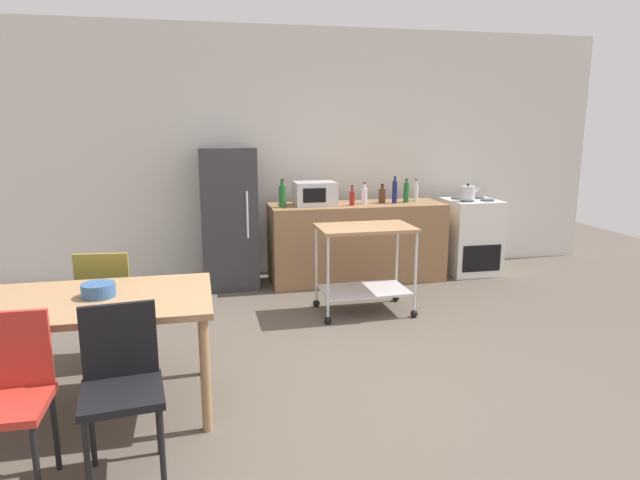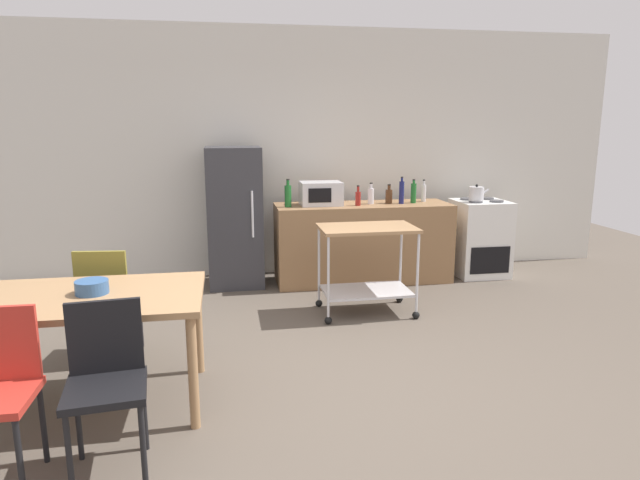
{
  "view_description": "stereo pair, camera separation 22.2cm",
  "coord_description": "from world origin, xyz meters",
  "px_view_note": "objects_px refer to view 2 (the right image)",
  "views": [
    {
      "loc": [
        -0.88,
        -3.42,
        1.8
      ],
      "look_at": [
        0.15,
        1.2,
        0.8
      ],
      "focal_mm": 31.06,
      "sensor_mm": 36.0,
      "label": 1
    },
    {
      "loc": [
        -0.66,
        -3.47,
        1.8
      ],
      "look_at": [
        0.15,
        1.2,
        0.8
      ],
      "focal_mm": 31.06,
      "sensor_mm": 36.0,
      "label": 2
    }
  ],
  "objects_px": {
    "bottle_sparkling_water": "(424,192)",
    "stove_oven": "(479,238)",
    "refrigerator": "(235,217)",
    "bottle_soda": "(413,193)",
    "bottle_olive_oil": "(389,196)",
    "fruit_bowl": "(92,287)",
    "bottle_soy_sauce": "(288,195)",
    "dining_table": "(81,307)",
    "bottle_vinegar": "(371,195)",
    "microwave": "(321,193)",
    "kettle": "(476,194)",
    "chair_black": "(106,375)",
    "bottle_sesame_oil": "(358,198)",
    "chair_olive": "(107,295)",
    "bottle_hot_sauce": "(402,192)",
    "kitchen_cart": "(367,255)"
  },
  "relations": [
    {
      "from": "fruit_bowl",
      "to": "kettle",
      "type": "relative_size",
      "value": 0.85
    },
    {
      "from": "fruit_bowl",
      "to": "kettle",
      "type": "xyz_separation_m",
      "value": [
        3.73,
        2.45,
        0.21
      ]
    },
    {
      "from": "bottle_olive_oil",
      "to": "fruit_bowl",
      "type": "relative_size",
      "value": 1.07
    },
    {
      "from": "dining_table",
      "to": "refrigerator",
      "type": "distance_m",
      "value": 2.84
    },
    {
      "from": "dining_table",
      "to": "chair_black",
      "type": "distance_m",
      "value": 0.77
    },
    {
      "from": "microwave",
      "to": "fruit_bowl",
      "type": "bearing_deg",
      "value": -126.86
    },
    {
      "from": "bottle_sesame_oil",
      "to": "fruit_bowl",
      "type": "bearing_deg",
      "value": -133.58
    },
    {
      "from": "bottle_olive_oil",
      "to": "bottle_soda",
      "type": "distance_m",
      "value": 0.29
    },
    {
      "from": "kitchen_cart",
      "to": "kettle",
      "type": "xyz_separation_m",
      "value": [
        1.57,
        1.03,
        0.43
      ]
    },
    {
      "from": "bottle_soy_sauce",
      "to": "kettle",
      "type": "xyz_separation_m",
      "value": [
        2.2,
        -0.01,
        -0.03
      ]
    },
    {
      "from": "bottle_sesame_oil",
      "to": "bottle_hot_sauce",
      "type": "xyz_separation_m",
      "value": [
        0.52,
        0.06,
        0.05
      ]
    },
    {
      "from": "bottle_sparkling_water",
      "to": "fruit_bowl",
      "type": "distance_m",
      "value": 4.1
    },
    {
      "from": "stove_oven",
      "to": "kettle",
      "type": "xyz_separation_m",
      "value": [
        -0.12,
        -0.1,
        0.55
      ]
    },
    {
      "from": "bottle_soy_sauce",
      "to": "fruit_bowl",
      "type": "xyz_separation_m",
      "value": [
        -1.53,
        -2.46,
        -0.23
      ]
    },
    {
      "from": "bottle_vinegar",
      "to": "bottle_sparkling_water",
      "type": "distance_m",
      "value": 0.66
    },
    {
      "from": "microwave",
      "to": "bottle_sparkling_water",
      "type": "bearing_deg",
      "value": 3.07
    },
    {
      "from": "chair_olive",
      "to": "stove_oven",
      "type": "bearing_deg",
      "value": -148.64
    },
    {
      "from": "bottle_sparkling_water",
      "to": "stove_oven",
      "type": "bearing_deg",
      "value": -5.37
    },
    {
      "from": "bottle_sesame_oil",
      "to": "bottle_sparkling_water",
      "type": "height_order",
      "value": "bottle_sparkling_water"
    },
    {
      "from": "bottle_sesame_oil",
      "to": "bottle_soy_sauce",
      "type": "bearing_deg",
      "value": 177.83
    },
    {
      "from": "chair_black",
      "to": "refrigerator",
      "type": "xyz_separation_m",
      "value": [
        0.75,
        3.35,
        0.26
      ]
    },
    {
      "from": "chair_olive",
      "to": "stove_oven",
      "type": "height_order",
      "value": "stove_oven"
    },
    {
      "from": "chair_black",
      "to": "microwave",
      "type": "distance_m",
      "value": 3.72
    },
    {
      "from": "kettle",
      "to": "bottle_sparkling_water",
      "type": "bearing_deg",
      "value": 164.27
    },
    {
      "from": "stove_oven",
      "to": "bottle_soy_sauce",
      "type": "relative_size",
      "value": 3.0
    },
    {
      "from": "bottle_soda",
      "to": "bottle_sparkling_water",
      "type": "bearing_deg",
      "value": 30.74
    },
    {
      "from": "bottle_soy_sauce",
      "to": "fruit_bowl",
      "type": "distance_m",
      "value": 2.91
    },
    {
      "from": "kitchen_cart",
      "to": "bottle_vinegar",
      "type": "xyz_separation_m",
      "value": [
        0.33,
        1.11,
        0.42
      ]
    },
    {
      "from": "bottle_soy_sauce",
      "to": "fruit_bowl",
      "type": "height_order",
      "value": "bottle_soy_sauce"
    },
    {
      "from": "chair_olive",
      "to": "microwave",
      "type": "xyz_separation_m",
      "value": [
        1.97,
        1.84,
        0.51
      ]
    },
    {
      "from": "bottle_soy_sauce",
      "to": "fruit_bowl",
      "type": "bearing_deg",
      "value": -121.89
    },
    {
      "from": "kitchen_cart",
      "to": "bottle_olive_oil",
      "type": "height_order",
      "value": "bottle_olive_oil"
    },
    {
      "from": "refrigerator",
      "to": "bottle_soda",
      "type": "distance_m",
      "value": 2.06
    },
    {
      "from": "microwave",
      "to": "bottle_soda",
      "type": "relative_size",
      "value": 1.68
    },
    {
      "from": "refrigerator",
      "to": "bottle_hot_sauce",
      "type": "bearing_deg",
      "value": -4.23
    },
    {
      "from": "bottle_sesame_oil",
      "to": "bottle_soda",
      "type": "height_order",
      "value": "bottle_soda"
    },
    {
      "from": "chair_black",
      "to": "bottle_soda",
      "type": "relative_size",
      "value": 3.25
    },
    {
      "from": "microwave",
      "to": "bottle_hot_sauce",
      "type": "relative_size",
      "value": 1.5
    },
    {
      "from": "bottle_sesame_oil",
      "to": "bottle_sparkling_water",
      "type": "xyz_separation_m",
      "value": [
        0.83,
        0.18,
        0.02
      ]
    },
    {
      "from": "microwave",
      "to": "bottle_soda",
      "type": "height_order",
      "value": "bottle_soda"
    },
    {
      "from": "refrigerator",
      "to": "kettle",
      "type": "relative_size",
      "value": 6.47
    },
    {
      "from": "bottle_sesame_oil",
      "to": "bottle_olive_oil",
      "type": "xyz_separation_m",
      "value": [
        0.39,
        0.12,
        0.0
      ]
    },
    {
      "from": "chair_olive",
      "to": "bottle_hot_sauce",
      "type": "bearing_deg",
      "value": -142.25
    },
    {
      "from": "refrigerator",
      "to": "bottle_sesame_oil",
      "type": "xyz_separation_m",
      "value": [
        1.36,
        -0.2,
        0.21
      ]
    },
    {
      "from": "bottle_soda",
      "to": "kettle",
      "type": "relative_size",
      "value": 1.14
    },
    {
      "from": "chair_black",
      "to": "bottle_sesame_oil",
      "type": "bearing_deg",
      "value": 49.74
    },
    {
      "from": "dining_table",
      "to": "kettle",
      "type": "height_order",
      "value": "kettle"
    },
    {
      "from": "stove_oven",
      "to": "bottle_vinegar",
      "type": "relative_size",
      "value": 3.81
    },
    {
      "from": "refrigerator",
      "to": "kettle",
      "type": "height_order",
      "value": "refrigerator"
    },
    {
      "from": "chair_black",
      "to": "dining_table",
      "type": "bearing_deg",
      "value": 104.67
    }
  ]
}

